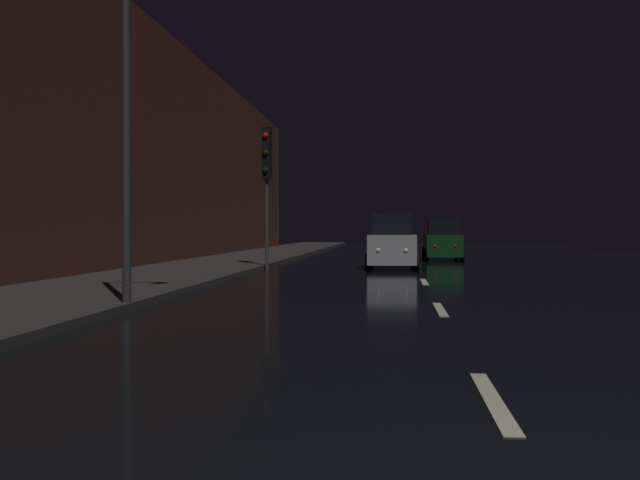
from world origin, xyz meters
name	(u,v)px	position (x,y,z in m)	size (l,w,h in m)	color
ground	(415,267)	(0.00, 24.50, -0.01)	(27.99, 84.00, 0.02)	black
sidewalk_left	(220,264)	(-7.80, 24.50, 0.07)	(4.40, 84.00, 0.15)	#33302D
building_facade_left	(125,137)	(-10.40, 21.00, 4.75)	(0.80, 63.00, 9.50)	#472319
lane_centerline	(440,310)	(0.00, 9.86, 0.01)	(0.16, 15.86, 0.01)	beige
traffic_light_far_left	(266,166)	(-5.50, 22.24, 3.81)	(0.32, 0.46, 5.21)	#38383A
streetlamp_overhead	(149,35)	(-5.25, 9.13, 4.99)	(1.70, 0.44, 7.59)	#2D2D30
car_approaching_headlights	(392,243)	(-0.91, 23.26, 0.95)	(1.90, 4.12, 2.07)	#A5A8AD
car_distant_taillights	(442,241)	(1.47, 30.65, 0.90)	(1.80, 3.90, 1.96)	#0F3819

